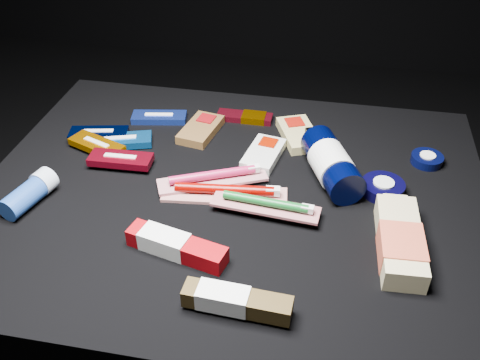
% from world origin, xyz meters
% --- Properties ---
extents(ground, '(3.00, 3.00, 0.00)m').
position_xyz_m(ground, '(0.00, 0.00, 0.00)').
color(ground, black).
rests_on(ground, ground).
extents(cloth_table, '(0.98, 0.78, 0.40)m').
position_xyz_m(cloth_table, '(0.00, 0.00, 0.20)').
color(cloth_table, black).
rests_on(cloth_table, ground).
extents(luna_bar_0, '(0.13, 0.07, 0.02)m').
position_xyz_m(luna_bar_0, '(-0.22, 0.23, 0.41)').
color(luna_bar_0, '#1D37A1').
rests_on(luna_bar_0, cloth_table).
extents(luna_bar_1, '(0.14, 0.09, 0.02)m').
position_xyz_m(luna_bar_1, '(-0.27, 0.11, 0.41)').
color(luna_bar_1, '#105AA7').
rests_on(luna_bar_1, cloth_table).
extents(luna_bar_2, '(0.13, 0.07, 0.02)m').
position_xyz_m(luna_bar_2, '(-0.32, 0.13, 0.41)').
color(luna_bar_2, black).
rests_on(luna_bar_2, cloth_table).
extents(luna_bar_3, '(0.13, 0.09, 0.02)m').
position_xyz_m(luna_bar_3, '(-0.31, 0.08, 0.41)').
color(luna_bar_3, '#AD6100').
rests_on(luna_bar_3, cloth_table).
extents(luna_bar_4, '(0.13, 0.05, 0.02)m').
position_xyz_m(luna_bar_4, '(-0.24, 0.04, 0.42)').
color(luna_bar_4, maroon).
rests_on(luna_bar_4, cloth_table).
extents(clif_bar_0, '(0.09, 0.13, 0.02)m').
position_xyz_m(clif_bar_0, '(-0.11, 0.20, 0.41)').
color(clif_bar_0, brown).
rests_on(clif_bar_0, cloth_table).
extents(clif_bar_1, '(0.08, 0.13, 0.02)m').
position_xyz_m(clif_bar_1, '(0.05, 0.13, 0.41)').
color(clif_bar_1, silver).
rests_on(clif_bar_1, cloth_table).
extents(clif_bar_2, '(0.11, 0.15, 0.02)m').
position_xyz_m(clif_bar_2, '(0.11, 0.22, 0.41)').
color(clif_bar_2, tan).
rests_on(clif_bar_2, cloth_table).
extents(power_bar, '(0.13, 0.04, 0.02)m').
position_xyz_m(power_bar, '(-0.02, 0.27, 0.41)').
color(power_bar, maroon).
rests_on(power_bar, cloth_table).
extents(lotion_bottle, '(0.14, 0.23, 0.07)m').
position_xyz_m(lotion_bottle, '(0.18, 0.08, 0.44)').
color(lotion_bottle, black).
rests_on(lotion_bottle, cloth_table).
extents(cream_tin_upper, '(0.07, 0.07, 0.02)m').
position_xyz_m(cream_tin_upper, '(0.38, 0.17, 0.41)').
color(cream_tin_upper, black).
rests_on(cream_tin_upper, cloth_table).
extents(cream_tin_lower, '(0.08, 0.08, 0.03)m').
position_xyz_m(cream_tin_lower, '(0.29, 0.05, 0.41)').
color(cream_tin_lower, black).
rests_on(cream_tin_lower, cloth_table).
extents(bodywash_bottle, '(0.08, 0.21, 0.04)m').
position_xyz_m(bodywash_bottle, '(0.31, -0.11, 0.42)').
color(bodywash_bottle, '#CBBB88').
rests_on(bodywash_bottle, cloth_table).
extents(deodorant_stick, '(0.07, 0.12, 0.05)m').
position_xyz_m(deodorant_stick, '(-0.36, -0.11, 0.42)').
color(deodorant_stick, navy).
rests_on(deodorant_stick, cloth_table).
extents(toothbrush_pack_0, '(0.24, 0.08, 0.03)m').
position_xyz_m(toothbrush_pack_0, '(-0.01, -0.02, 0.41)').
color(toothbrush_pack_0, beige).
rests_on(toothbrush_pack_0, cloth_table).
extents(toothbrush_pack_1, '(0.22, 0.13, 0.02)m').
position_xyz_m(toothbrush_pack_1, '(-0.04, 0.01, 0.42)').
color(toothbrush_pack_1, '#BDB6B1').
rests_on(toothbrush_pack_1, cloth_table).
extents(toothbrush_pack_2, '(0.20, 0.06, 0.02)m').
position_xyz_m(toothbrush_pack_2, '(0.08, -0.06, 0.42)').
color(toothbrush_pack_2, '#AEA7A2').
rests_on(toothbrush_pack_2, cloth_table).
extents(toothpaste_carton_red, '(0.18, 0.08, 0.03)m').
position_xyz_m(toothpaste_carton_red, '(-0.06, -0.18, 0.42)').
color(toothpaste_carton_red, '#8F040A').
rests_on(toothpaste_carton_red, cloth_table).
extents(toothpaste_carton_green, '(0.17, 0.05, 0.03)m').
position_xyz_m(toothpaste_carton_green, '(0.06, -0.28, 0.42)').
color(toothpaste_carton_green, '#3B2C11').
rests_on(toothpaste_carton_green, cloth_table).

